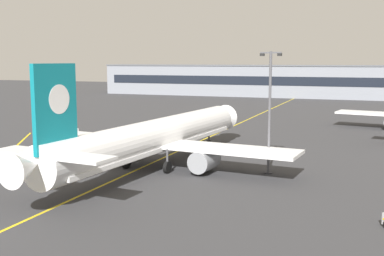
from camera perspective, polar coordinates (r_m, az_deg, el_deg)
name	(u,v)px	position (r m, az deg, el deg)	size (l,w,h in m)	color
ground_plane	(90,193)	(44.78, -11.99, -7.54)	(400.00, 400.00, 0.00)	#353538
taxiway_centreline	(200,141)	(71.31, 0.98, -1.56)	(0.30, 180.00, 0.01)	yellow
airliner_foreground	(155,138)	(53.45, -4.43, -1.16)	(32.32, 41.51, 11.65)	white
apron_lamp_post	(270,110)	(50.69, 9.20, 2.07)	(2.24, 0.90, 12.82)	#515156
service_car_nearest	(67,129)	(80.63, -14.64, -0.16)	(4.57, 3.30, 1.79)	white
safety_cone_by_nose_gear	(204,143)	(67.92, 1.41, -1.83)	(0.44, 0.44, 0.55)	orange
safety_cone_by_port_wing	(30,151)	(65.88, -18.64, -2.56)	(0.44, 0.44, 0.55)	orange
terminal_building	(315,81)	(159.40, 14.35, 5.38)	(145.24, 12.40, 10.43)	gray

